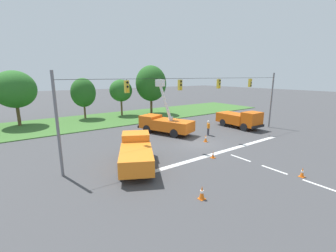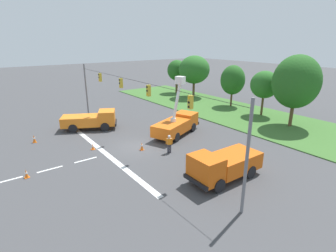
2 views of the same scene
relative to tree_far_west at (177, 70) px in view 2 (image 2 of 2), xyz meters
The scene contains 17 objects.
ground_plane 28.63m from the tree_far_west, 46.44° to the right, with size 200.00×200.00×0.00m, color #424244.
grass_verge 20.14m from the tree_far_west, ahead, with size 56.00×12.00×0.10m, color #3D6B2D.
lane_markings 32.08m from the tree_far_west, 52.17° to the right, with size 17.60×15.25×0.01m.
signal_gantry 28.28m from the tree_far_west, 46.42° to the right, with size 26.20×0.33×7.20m.
tree_far_west is the anchor object (origin of this frame).
tree_west 5.04m from the tree_far_west, ahead, with size 5.33×5.74×7.54m.
tree_centre 13.92m from the tree_far_west, ahead, with size 3.80×3.70×6.49m.
tree_east 20.01m from the tree_far_west, ahead, with size 3.86×3.58×6.21m.
tree_far_east 25.21m from the tree_far_west, ahead, with size 5.31×5.65×8.61m.
utility_truck_bucket_lift 24.46m from the tree_far_west, 38.18° to the right, with size 4.75×7.15×6.41m.
utility_truck_support_near 25.02m from the tree_far_west, 62.38° to the right, with size 4.94×6.63×2.19m.
utility_truck_support_far 34.44m from the tree_far_west, 32.35° to the right, with size 2.62×6.07×2.33m.
road_worker 29.58m from the tree_far_west, 39.58° to the right, with size 0.40×0.58×1.77m.
traffic_cone_foreground_left 36.54m from the tree_far_west, 56.80° to the right, with size 0.36×0.36×0.69m.
traffic_cone_foreground_right 30.23m from the tree_far_west, 53.98° to the right, with size 0.36×0.36×0.60m.
traffic_cone_mid_left 29.25m from the tree_far_west, 44.88° to the right, with size 0.36×0.36×0.80m.
traffic_cone_mid_right 31.19m from the tree_far_west, 66.69° to the right, with size 0.36×0.36×0.82m.
Camera 2 is at (21.33, -11.80, 10.10)m, focal length 28.00 mm.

